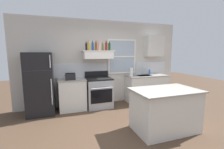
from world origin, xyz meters
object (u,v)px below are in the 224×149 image
Objects in this scene: bottle_olive_oil_square at (103,47)px; bottle_amber_wine at (96,46)px; stove_range at (99,92)px; bottle_blue_liqueur at (93,46)px; refrigerator at (40,84)px; toaster at (70,76)px; bottle_rose_pink at (99,46)px; bottle_dark_green_wine at (109,47)px; bottle_red_label_wine at (106,46)px; paper_towel_roll at (131,72)px; kitchen_island at (165,110)px; dish_soap_bottle at (149,72)px; bottle_balsamic_dark at (86,47)px; bottle_champagne_gold_foil at (89,46)px.

bottle_amber_wine is at bearing 174.57° from bottle_olive_oil_square.
bottle_blue_liqueur reaches higher than stove_range.
refrigerator is 5.70× the size of toaster.
bottle_rose_pink reaches higher than refrigerator.
refrigerator is 0.82m from toaster.
bottle_rose_pink is at bearing -31.78° from bottle_amber_wine.
refrigerator is 1.98m from bottle_rose_pink.
bottle_dark_green_wine is (0.51, -0.05, -0.00)m from bottle_blue_liqueur.
bottle_rose_pink is (0.19, -0.08, -0.00)m from bottle_blue_liqueur.
refrigerator is at bearing -174.70° from bottle_blue_liqueur.
bottle_amber_wine is at bearing 8.43° from toaster.
stove_range is 1.43m from bottle_red_label_wine.
paper_towel_roll is at bearing -2.72° from bottle_amber_wine.
toaster is at bearing -168.53° from bottle_blue_liqueur.
kitchen_island is (0.83, -1.97, -1.39)m from bottle_olive_oil_square.
bottle_blue_liqueur is 0.97× the size of bottle_red_label_wine.
dish_soap_bottle reaches higher than kitchen_island.
toaster is at bearing -175.95° from bottle_rose_pink.
bottle_blue_liqueur reaches higher than paper_towel_roll.
bottle_rose_pink reaches higher than kitchen_island.
kitchen_island is at bearing -60.65° from bottle_blue_liqueur.
stove_range is at bearing -38.08° from bottle_blue_liqueur.
dish_soap_bottle is at bearing 1.32° from bottle_amber_wine.
bottle_olive_oil_square is at bearing 1.07° from bottle_balsamic_dark.
bottle_champagne_gold_foil reaches higher than kitchen_island.
bottle_olive_oil_square is 2.55m from kitchen_island.
bottle_champagne_gold_foil and bottle_amber_wine have the same top height.
bottle_amber_wine is 1.66× the size of dish_soap_bottle.
refrigerator is 3.26m from kitchen_island.
bottle_amber_wine is (0.30, 0.03, 0.02)m from bottle_balsamic_dark.
toaster is 1.15× the size of bottle_balsamic_dark.
stove_range is 3.90× the size of bottle_dark_green_wine.
bottle_rose_pink reaches higher than bottle_balsamic_dark.
bottle_blue_liqueur reaches higher than bottle_balsamic_dark.
bottle_balsamic_dark is at bearing 169.65° from stove_range.
paper_towel_roll reaches higher than kitchen_island.
bottle_champagne_gold_foil is at bearing 162.08° from bottle_rose_pink.
dish_soap_bottle is (1.84, 0.10, -0.87)m from bottle_rose_pink.
bottle_dark_green_wine is (0.72, -0.00, 0.01)m from bottle_balsamic_dark.
bottle_amber_wine is 0.21m from bottle_olive_oil_square.
toaster is 1.03× the size of bottle_rose_pink.
bottle_blue_liqueur is 1.20× the size of bottle_olive_oil_square.
dish_soap_bottle is (1.93, 0.04, -0.87)m from bottle_amber_wine.
bottle_balsamic_dark is at bearing 10.23° from toaster.
bottle_balsamic_dark is at bearing -141.77° from bottle_champagne_gold_foil.
bottle_red_label_wine is (0.26, 0.07, 1.41)m from stove_range.
bottle_olive_oil_square is (0.20, -0.02, -0.02)m from bottle_amber_wine.
kitchen_island is (1.34, -1.96, -1.40)m from bottle_balsamic_dark.
paper_towel_roll is at bearing 1.91° from stove_range.
refrigerator is at bearing -177.95° from bottle_rose_pink.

